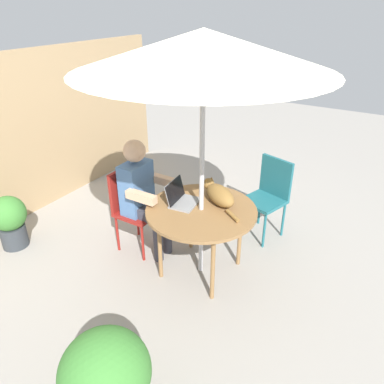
{
  "coord_description": "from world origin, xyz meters",
  "views": [
    {
      "loc": [
        -2.53,
        -1.43,
        2.44
      ],
      "look_at": [
        0.0,
        0.1,
        0.86
      ],
      "focal_mm": 34.22,
      "sensor_mm": 36.0,
      "label": 1
    }
  ],
  "objects_px": {
    "person_seated": "(143,192)",
    "cat": "(219,194)",
    "laptop": "(180,197)",
    "potted_plant_near_fence": "(10,219)",
    "chair_occupied": "(132,203)",
    "patio_umbrella": "(203,50)",
    "patio_table": "(201,214)",
    "chair_empty": "(269,192)",
    "potted_plant_by_chair": "(106,379)"
  },
  "relations": [
    {
      "from": "potted_plant_near_fence",
      "to": "person_seated",
      "type": "bearing_deg",
      "value": -61.36
    },
    {
      "from": "patio_umbrella",
      "to": "potted_plant_near_fence",
      "type": "height_order",
      "value": "patio_umbrella"
    },
    {
      "from": "patio_umbrella",
      "to": "person_seated",
      "type": "height_order",
      "value": "patio_umbrella"
    },
    {
      "from": "laptop",
      "to": "cat",
      "type": "distance_m",
      "value": 0.37
    },
    {
      "from": "potted_plant_by_chair",
      "to": "patio_table",
      "type": "bearing_deg",
      "value": 9.01
    },
    {
      "from": "potted_plant_near_fence",
      "to": "potted_plant_by_chair",
      "type": "bearing_deg",
      "value": -111.72
    },
    {
      "from": "patio_umbrella",
      "to": "chair_occupied",
      "type": "height_order",
      "value": "patio_umbrella"
    },
    {
      "from": "potted_plant_near_fence",
      "to": "potted_plant_by_chair",
      "type": "height_order",
      "value": "potted_plant_by_chair"
    },
    {
      "from": "chair_empty",
      "to": "chair_occupied",
      "type": "bearing_deg",
      "value": 130.56
    },
    {
      "from": "patio_umbrella",
      "to": "chair_occupied",
      "type": "relative_size",
      "value": 2.49
    },
    {
      "from": "chair_empty",
      "to": "potted_plant_near_fence",
      "type": "height_order",
      "value": "chair_empty"
    },
    {
      "from": "chair_empty",
      "to": "laptop",
      "type": "relative_size",
      "value": 2.76
    },
    {
      "from": "chair_occupied",
      "to": "potted_plant_near_fence",
      "type": "relative_size",
      "value": 1.5
    },
    {
      "from": "chair_occupied",
      "to": "patio_umbrella",
      "type": "bearing_deg",
      "value": -90.0
    },
    {
      "from": "chair_occupied",
      "to": "person_seated",
      "type": "xyz_separation_m",
      "value": [
        0.0,
        -0.16,
        0.17
      ]
    },
    {
      "from": "patio_table",
      "to": "chair_occupied",
      "type": "relative_size",
      "value": 1.14
    },
    {
      "from": "cat",
      "to": "chair_empty",
      "type": "bearing_deg",
      "value": -16.49
    },
    {
      "from": "cat",
      "to": "patio_table",
      "type": "bearing_deg",
      "value": 159.18
    },
    {
      "from": "patio_umbrella",
      "to": "laptop",
      "type": "bearing_deg",
      "value": 90.1
    },
    {
      "from": "patio_umbrella",
      "to": "cat",
      "type": "height_order",
      "value": "patio_umbrella"
    },
    {
      "from": "patio_table",
      "to": "potted_plant_by_chair",
      "type": "relative_size",
      "value": 1.43
    },
    {
      "from": "chair_empty",
      "to": "cat",
      "type": "bearing_deg",
      "value": 163.51
    },
    {
      "from": "chair_empty",
      "to": "potted_plant_by_chair",
      "type": "bearing_deg",
      "value": 178.72
    },
    {
      "from": "patio_table",
      "to": "cat",
      "type": "bearing_deg",
      "value": -20.82
    },
    {
      "from": "chair_occupied",
      "to": "cat",
      "type": "bearing_deg",
      "value": -77.82
    },
    {
      "from": "patio_table",
      "to": "person_seated",
      "type": "distance_m",
      "value": 0.69
    },
    {
      "from": "potted_plant_near_fence",
      "to": "patio_table",
      "type": "bearing_deg",
      "value": -70.41
    },
    {
      "from": "patio_umbrella",
      "to": "laptop",
      "type": "relative_size",
      "value": 6.87
    },
    {
      "from": "chair_empty",
      "to": "laptop",
      "type": "height_order",
      "value": "laptop"
    },
    {
      "from": "laptop",
      "to": "person_seated",
      "type": "bearing_deg",
      "value": 89.95
    },
    {
      "from": "chair_empty",
      "to": "cat",
      "type": "relative_size",
      "value": 1.64
    },
    {
      "from": "patio_umbrella",
      "to": "chair_empty",
      "type": "height_order",
      "value": "patio_umbrella"
    },
    {
      "from": "patio_table",
      "to": "potted_plant_near_fence",
      "type": "bearing_deg",
      "value": 109.59
    },
    {
      "from": "potted_plant_by_chair",
      "to": "laptop",
      "type": "bearing_deg",
      "value": 16.97
    },
    {
      "from": "person_seated",
      "to": "cat",
      "type": "bearing_deg",
      "value": -75.38
    },
    {
      "from": "laptop",
      "to": "potted_plant_near_fence",
      "type": "distance_m",
      "value": 1.92
    },
    {
      "from": "patio_table",
      "to": "cat",
      "type": "height_order",
      "value": "cat"
    },
    {
      "from": "chair_occupied",
      "to": "potted_plant_by_chair",
      "type": "distance_m",
      "value": 1.93
    },
    {
      "from": "chair_empty",
      "to": "patio_table",
      "type": "bearing_deg",
      "value": 162.62
    },
    {
      "from": "patio_table",
      "to": "person_seated",
      "type": "height_order",
      "value": "person_seated"
    },
    {
      "from": "chair_occupied",
      "to": "chair_empty",
      "type": "xyz_separation_m",
      "value": [
        0.98,
        -1.15,
        0.0
      ]
    },
    {
      "from": "patio_umbrella",
      "to": "chair_empty",
      "type": "xyz_separation_m",
      "value": [
        0.98,
        -0.31,
        -1.55
      ]
    },
    {
      "from": "person_seated",
      "to": "chair_occupied",
      "type": "bearing_deg",
      "value": 90.0
    },
    {
      "from": "chair_occupied",
      "to": "patio_table",
      "type": "bearing_deg",
      "value": -90.0
    },
    {
      "from": "person_seated",
      "to": "potted_plant_by_chair",
      "type": "xyz_separation_m",
      "value": [
        -1.58,
        -0.93,
        -0.3
      ]
    },
    {
      "from": "potted_plant_by_chair",
      "to": "potted_plant_near_fence",
      "type": "bearing_deg",
      "value": 68.28
    },
    {
      "from": "potted_plant_near_fence",
      "to": "potted_plant_by_chair",
      "type": "distance_m",
      "value": 2.39
    },
    {
      "from": "person_seated",
      "to": "potted_plant_near_fence",
      "type": "distance_m",
      "value": 1.5
    },
    {
      "from": "patio_table",
      "to": "person_seated",
      "type": "xyz_separation_m",
      "value": [
        0.0,
        0.68,
        0.05
      ]
    },
    {
      "from": "patio_umbrella",
      "to": "chair_occupied",
      "type": "distance_m",
      "value": 1.77
    }
  ]
}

